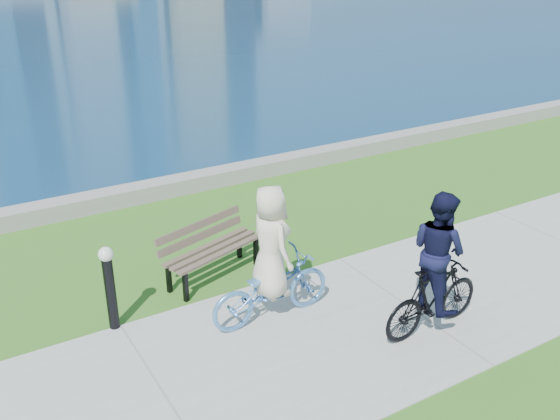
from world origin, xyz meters
The scene contains 7 objects.
ground centered at (0.00, 0.00, 0.00)m, with size 320.00×320.00×0.00m, color #2B5C18.
concrete_path centered at (0.00, 0.00, 0.01)m, with size 80.00×3.50×0.02m, color #979893.
seawall centered at (0.00, 6.20, 0.17)m, with size 90.00×0.50×0.35m, color slate.
park_bench centered at (-2.21, 2.43, 0.58)m, with size 1.93×1.15×0.94m.
bollard_lamp centered at (-4.08, 1.75, 0.76)m, with size 0.22×0.22×1.34m.
cyclist_woman centered at (-1.98, 0.78, 0.81)m, with size 0.69×1.95×2.13m.
cyclist_man centered at (-0.15, -0.67, 0.93)m, with size 0.68×1.78×2.17m.
Camera 1 is at (-5.94, -6.10, 5.32)m, focal length 40.00 mm.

